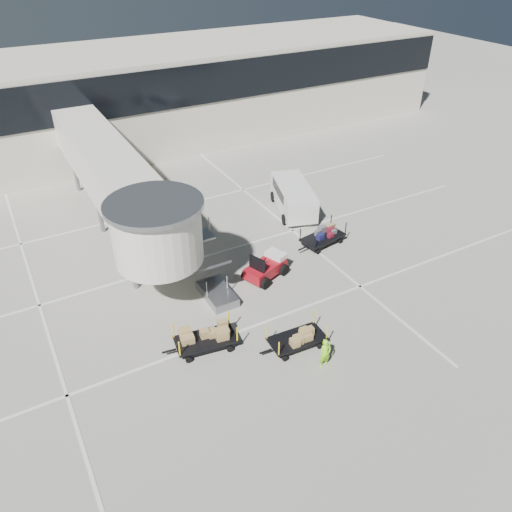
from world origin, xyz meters
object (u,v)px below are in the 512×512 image
(baggage_tug, at_px, (266,267))
(ground_worker, at_px, (325,353))
(minivan, at_px, (293,195))
(suitcase_cart, at_px, (321,238))
(box_cart_far, at_px, (207,339))
(box_cart_near, at_px, (296,339))

(baggage_tug, relative_size, ground_worker, 1.83)
(minivan, bearing_deg, suitcase_cart, -82.61)
(suitcase_cart, bearing_deg, box_cart_far, -163.45)
(suitcase_cart, relative_size, ground_worker, 2.29)
(baggage_tug, height_order, box_cart_far, baggage_tug)
(box_cart_far, relative_size, minivan, 0.64)
(box_cart_far, xyz_separation_m, minivan, (11.02, 9.73, 0.65))
(suitcase_cart, bearing_deg, box_cart_near, -142.23)
(baggage_tug, height_order, box_cart_near, baggage_tug)
(baggage_tug, height_order, ground_worker, baggage_tug)
(baggage_tug, relative_size, minivan, 0.51)
(ground_worker, bearing_deg, box_cart_near, 108.46)
(minivan, bearing_deg, baggage_tug, -115.05)
(box_cart_near, bearing_deg, minivan, 61.58)
(box_cart_far, bearing_deg, minivan, 49.97)
(baggage_tug, bearing_deg, ground_worker, -119.80)
(suitcase_cart, relative_size, minivan, 0.64)
(box_cart_near, distance_m, minivan, 13.80)
(suitcase_cart, bearing_deg, ground_worker, -134.08)
(baggage_tug, relative_size, box_cart_far, 0.79)
(baggage_tug, distance_m, ground_worker, 7.44)
(box_cart_near, relative_size, ground_worker, 2.15)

